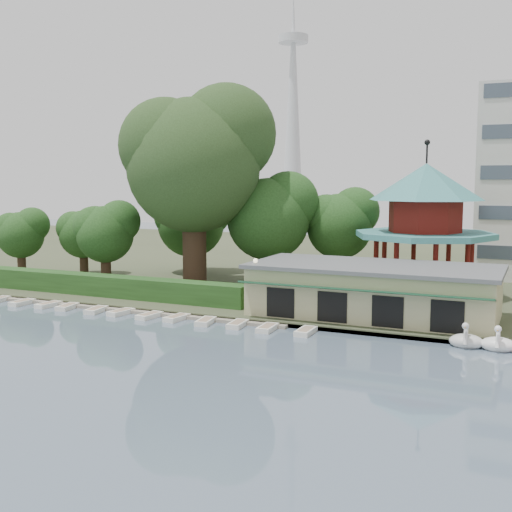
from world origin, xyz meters
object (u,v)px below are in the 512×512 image
Objects in this scene: pavilion at (425,216)px; dock at (100,307)px; boathouse at (373,290)px; big_tree at (196,155)px.

dock is at bearing -148.34° from pavilion.
pavilion is at bearing 78.72° from boathouse.
boathouse is 0.96× the size of big_tree.
boathouse is 11.43m from pavilion.
big_tree is (-18.83, 6.23, 10.62)m from boathouse.
pavilion is at bearing 31.66° from dock.
pavilion reaches higher than boathouse.
boathouse reaches higher than dock.
boathouse is 1.38× the size of pavilion.
boathouse is 22.50m from big_tree.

